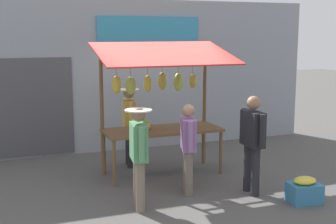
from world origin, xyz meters
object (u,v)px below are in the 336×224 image
object	(u,v)px
vendor_with_sunhat	(129,120)
shopper_in_grey_tee	(188,143)
shopper_in_striped_shirt	(252,138)
produce_crate_near	(304,191)
market_stall	(161,94)
shopper_with_ponytail	(139,150)

from	to	relation	value
vendor_with_sunhat	shopper_in_grey_tee	distance (m)	1.95
shopper_in_striped_shirt	produce_crate_near	distance (m)	1.17
market_stall	shopper_in_grey_tee	bearing A→B (deg)	92.03
produce_crate_near	shopper_with_ponytail	bearing A→B (deg)	-15.01
shopper_with_ponytail	produce_crate_near	size ratio (longest dim) A/B	2.92
shopper_in_grey_tee	shopper_with_ponytail	world-z (taller)	shopper_with_ponytail
shopper_in_grey_tee	shopper_in_striped_shirt	xyz separation A→B (m)	(-0.98, 0.41, 0.10)
produce_crate_near	vendor_with_sunhat	bearing A→B (deg)	-56.15
vendor_with_sunhat	shopper_in_striped_shirt	bearing A→B (deg)	40.56
market_stall	produce_crate_near	distance (m)	3.09
market_stall	shopper_in_striped_shirt	distance (m)	1.99
vendor_with_sunhat	produce_crate_near	distance (m)	3.68
market_stall	vendor_with_sunhat	bearing A→B (deg)	-58.80
vendor_with_sunhat	shopper_with_ponytail	world-z (taller)	vendor_with_sunhat
vendor_with_sunhat	shopper_in_grey_tee	size ratio (longest dim) A/B	1.06
shopper_in_grey_tee	market_stall	bearing A→B (deg)	18.70
market_stall	shopper_in_grey_tee	size ratio (longest dim) A/B	1.66
produce_crate_near	shopper_in_grey_tee	bearing A→B (deg)	-35.41
shopper_in_striped_shirt	produce_crate_near	size ratio (longest dim) A/B	3.06
market_stall	shopper_with_ponytail	xyz separation A→B (m)	(0.95, 1.61, -0.62)
market_stall	shopper_with_ponytail	bearing A→B (deg)	59.49
shopper_with_ponytail	shopper_in_striped_shirt	size ratio (longest dim) A/B	0.96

